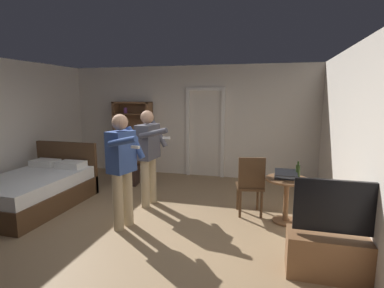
{
  "coord_description": "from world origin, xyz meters",
  "views": [
    {
      "loc": [
        1.91,
        -3.91,
        1.96
      ],
      "look_at": [
        0.76,
        0.45,
        1.21
      ],
      "focal_mm": 27.79,
      "sensor_mm": 36.0,
      "label": 1
    }
  ],
  "objects_px": {
    "laptop": "(286,176)",
    "wooden_chair": "(250,183)",
    "tv_flatscreen": "(339,250)",
    "bottle_on_table": "(298,172)",
    "bookshelf": "(134,135)",
    "bed": "(35,189)",
    "person_blue_shirt": "(122,164)",
    "person_striped_shirt": "(149,151)",
    "side_table": "(286,193)",
    "suitcase_dark": "(127,175)"
  },
  "relations": [
    {
      "from": "bookshelf",
      "to": "side_table",
      "type": "bearing_deg",
      "value": -30.93
    },
    {
      "from": "bookshelf",
      "to": "wooden_chair",
      "type": "bearing_deg",
      "value": -33.79
    },
    {
      "from": "side_table",
      "to": "suitcase_dark",
      "type": "bearing_deg",
      "value": 160.43
    },
    {
      "from": "bookshelf",
      "to": "bottle_on_table",
      "type": "relative_size",
      "value": 6.08
    },
    {
      "from": "bed",
      "to": "tv_flatscreen",
      "type": "xyz_separation_m",
      "value": [
        4.76,
        -0.91,
        0.01
      ]
    },
    {
      "from": "tv_flatscreen",
      "to": "bed",
      "type": "bearing_deg",
      "value": 169.16
    },
    {
      "from": "bed",
      "to": "person_striped_shirt",
      "type": "xyz_separation_m",
      "value": [
        1.94,
        0.57,
        0.69
      ]
    },
    {
      "from": "wooden_chair",
      "to": "suitcase_dark",
      "type": "relative_size",
      "value": 2.15
    },
    {
      "from": "bed",
      "to": "person_blue_shirt",
      "type": "bearing_deg",
      "value": -11.03
    },
    {
      "from": "bookshelf",
      "to": "person_striped_shirt",
      "type": "height_order",
      "value": "bookshelf"
    },
    {
      "from": "bookshelf",
      "to": "side_table",
      "type": "relative_size",
      "value": 2.56
    },
    {
      "from": "bookshelf",
      "to": "bed",
      "type": "bearing_deg",
      "value": -104.83
    },
    {
      "from": "side_table",
      "to": "person_blue_shirt",
      "type": "xyz_separation_m",
      "value": [
        -2.34,
        -0.8,
        0.5
      ]
    },
    {
      "from": "bottle_on_table",
      "to": "person_striped_shirt",
      "type": "bearing_deg",
      "value": 174.77
    },
    {
      "from": "bookshelf",
      "to": "person_blue_shirt",
      "type": "xyz_separation_m",
      "value": [
        1.25,
        -2.95,
        -0.01
      ]
    },
    {
      "from": "tv_flatscreen",
      "to": "wooden_chair",
      "type": "xyz_separation_m",
      "value": [
        -1.04,
        1.46,
        0.23
      ]
    },
    {
      "from": "laptop",
      "to": "tv_flatscreen",
      "type": "bearing_deg",
      "value": -68.22
    },
    {
      "from": "bookshelf",
      "to": "bottle_on_table",
      "type": "distance_m",
      "value": 4.34
    },
    {
      "from": "tv_flatscreen",
      "to": "suitcase_dark",
      "type": "bearing_deg",
      "value": 146.44
    },
    {
      "from": "bed",
      "to": "suitcase_dark",
      "type": "distance_m",
      "value": 1.87
    },
    {
      "from": "bed",
      "to": "person_striped_shirt",
      "type": "bearing_deg",
      "value": 16.52
    },
    {
      "from": "side_table",
      "to": "suitcase_dark",
      "type": "height_order",
      "value": "side_table"
    },
    {
      "from": "bed",
      "to": "bookshelf",
      "type": "xyz_separation_m",
      "value": [
        0.68,
        2.58,
        0.67
      ]
    },
    {
      "from": "wooden_chair",
      "to": "person_striped_shirt",
      "type": "relative_size",
      "value": 0.58
    },
    {
      "from": "bed",
      "to": "wooden_chair",
      "type": "distance_m",
      "value": 3.76
    },
    {
      "from": "laptop",
      "to": "suitcase_dark",
      "type": "relative_size",
      "value": 0.72
    },
    {
      "from": "bed",
      "to": "tv_flatscreen",
      "type": "relative_size",
      "value": 1.84
    },
    {
      "from": "bed",
      "to": "person_blue_shirt",
      "type": "relative_size",
      "value": 1.19
    },
    {
      "from": "person_blue_shirt",
      "to": "suitcase_dark",
      "type": "distance_m",
      "value": 2.32
    },
    {
      "from": "bookshelf",
      "to": "bottle_on_table",
      "type": "xyz_separation_m",
      "value": [
        3.73,
        -2.23,
        -0.15
      ]
    },
    {
      "from": "bottle_on_table",
      "to": "tv_flatscreen",
      "type": "bearing_deg",
      "value": -74.53
    },
    {
      "from": "person_blue_shirt",
      "to": "person_striped_shirt",
      "type": "relative_size",
      "value": 1.0
    },
    {
      "from": "person_blue_shirt",
      "to": "bottle_on_table",
      "type": "bearing_deg",
      "value": 16.26
    },
    {
      "from": "person_striped_shirt",
      "to": "bottle_on_table",
      "type": "bearing_deg",
      "value": -5.23
    },
    {
      "from": "tv_flatscreen",
      "to": "bottle_on_table",
      "type": "relative_size",
      "value": 3.7
    },
    {
      "from": "laptop",
      "to": "wooden_chair",
      "type": "height_order",
      "value": "wooden_chair"
    },
    {
      "from": "suitcase_dark",
      "to": "person_striped_shirt",
      "type": "bearing_deg",
      "value": -55.7
    },
    {
      "from": "bed",
      "to": "person_striped_shirt",
      "type": "distance_m",
      "value": 2.13
    },
    {
      "from": "bed",
      "to": "side_table",
      "type": "height_order",
      "value": "bed"
    },
    {
      "from": "bed",
      "to": "person_striped_shirt",
      "type": "height_order",
      "value": "person_striped_shirt"
    },
    {
      "from": "bed",
      "to": "laptop",
      "type": "bearing_deg",
      "value": 5.19
    },
    {
      "from": "bottle_on_table",
      "to": "suitcase_dark",
      "type": "relative_size",
      "value": 0.64
    },
    {
      "from": "side_table",
      "to": "wooden_chair",
      "type": "relative_size",
      "value": 0.71
    },
    {
      "from": "bed",
      "to": "laptop",
      "type": "height_order",
      "value": "bed"
    },
    {
      "from": "person_striped_shirt",
      "to": "side_table",
      "type": "bearing_deg",
      "value": -3.59
    },
    {
      "from": "person_blue_shirt",
      "to": "suitcase_dark",
      "type": "xyz_separation_m",
      "value": [
        -0.95,
        1.97,
        -0.77
      ]
    },
    {
      "from": "side_table",
      "to": "laptop",
      "type": "height_order",
      "value": "laptop"
    },
    {
      "from": "tv_flatscreen",
      "to": "bottle_on_table",
      "type": "bearing_deg",
      "value": 105.47
    },
    {
      "from": "person_striped_shirt",
      "to": "bookshelf",
      "type": "bearing_deg",
      "value": 122.05
    },
    {
      "from": "laptop",
      "to": "suitcase_dark",
      "type": "distance_m",
      "value": 3.53
    }
  ]
}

